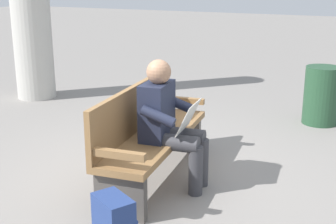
# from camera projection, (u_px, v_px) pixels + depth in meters

# --- Properties ---
(ground_plane) EXTENTS (40.00, 40.00, 0.00)m
(ground_plane) POSITION_uv_depth(u_px,v_px,m) (156.00, 179.00, 4.50)
(ground_plane) COLOR gray
(bench_near) EXTENTS (1.84, 0.68, 0.90)m
(bench_near) POSITION_uv_depth(u_px,v_px,m) (148.00, 133.00, 4.39)
(bench_near) COLOR olive
(bench_near) RESTS_ON ground
(person_seated) EXTENTS (0.60, 0.60, 1.18)m
(person_seated) POSITION_uv_depth(u_px,v_px,m) (169.00, 121.00, 4.19)
(person_seated) COLOR #1E2338
(person_seated) RESTS_ON ground
(backpack) EXTENTS (0.33, 0.36, 0.41)m
(backpack) POSITION_uv_depth(u_px,v_px,m) (115.00, 224.00, 3.28)
(backpack) COLOR navy
(backpack) RESTS_ON ground
(trash_bin) EXTENTS (0.45, 0.45, 0.76)m
(trash_bin) POSITION_uv_depth(u_px,v_px,m) (321.00, 95.00, 6.07)
(trash_bin) COLOR #23472D
(trash_bin) RESTS_ON ground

